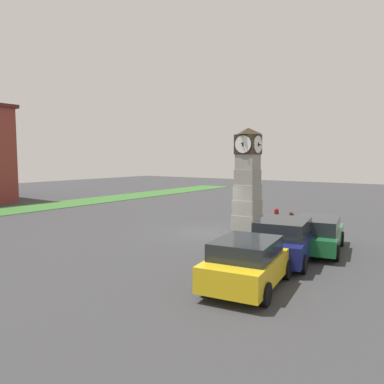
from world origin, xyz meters
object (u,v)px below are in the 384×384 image
Objects in this scene: bollard_near_tower at (276,217)px; bollard_mid_row at (291,221)px; car_navy_sedan at (248,262)px; car_near_tower at (284,240)px; clock_tower at (248,182)px; car_by_building at (317,234)px; bollard_end_row at (326,233)px; bollard_far_row at (310,227)px.

bollard_mid_row is at bearing -122.35° from bollard_near_tower.
car_navy_sedan reaches higher than bollard_near_tower.
car_navy_sedan is at bearing -176.64° from car_near_tower.
clock_tower reaches higher than bollard_near_tower.
bollard_mid_row is 6.15m from car_near_tower.
bollard_mid_row is 4.34m from car_by_building.
bollard_mid_row is 0.25× the size of car_navy_sedan.
car_near_tower is (-3.76, 0.47, 0.31)m from bollard_end_row.
bollard_far_row is 2.95m from car_by_building.
clock_tower is 5.50m from car_by_building.
car_navy_sedan is (-9.90, -3.23, 0.24)m from bollard_near_tower.
car_near_tower reaches higher than car_by_building.
car_by_building is (-2.53, -4.52, -1.87)m from clock_tower.
bollard_near_tower is at bearing 57.65° from bollard_mid_row.
car_by_building reaches higher than bollard_end_row.
bollard_near_tower reaches higher than bollard_end_row.
car_navy_sedan is at bearing -174.50° from bollard_far_row.
bollard_far_row is at bearing 41.67° from bollard_end_row.
bollard_near_tower is at bearing 24.79° from car_near_tower.
bollard_far_row is 1.62m from bollard_end_row.
car_navy_sedan is (-8.12, -4.16, -1.83)m from clock_tower.
bollard_near_tower is 4.50m from bollard_end_row.
car_navy_sedan is 5.60m from car_by_building.
bollard_near_tower is 5.61m from car_by_building.
car_by_building is (2.27, -0.55, -0.08)m from car_near_tower.
bollard_end_row is at bearing -2.26° from car_navy_sedan.
car_near_tower is (-6.57, -3.04, 0.28)m from bollard_near_tower.
bollard_mid_row is 0.22× the size of car_by_building.
car_near_tower reaches higher than car_navy_sedan.
bollard_end_row is at bearing -7.20° from car_near_tower.
car_by_building is at bearing -119.20° from clock_tower.
bollard_mid_row is at bearing -63.11° from clock_tower.
bollard_mid_row is at bearing 48.51° from bollard_end_row.
clock_tower is 2.88m from bollard_near_tower.
bollard_near_tower is 1.36m from bollard_mid_row.
bollard_mid_row is 3.16m from bollard_end_row.
clock_tower is 6.47m from car_near_tower.
bollard_mid_row is at bearing 34.31° from car_by_building.
car_navy_sedan is 0.93× the size of car_near_tower.
car_near_tower is 2.34m from car_by_building.
clock_tower is at bearing 39.61° from car_near_tower.
bollard_far_row is 1.00× the size of bollard_end_row.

